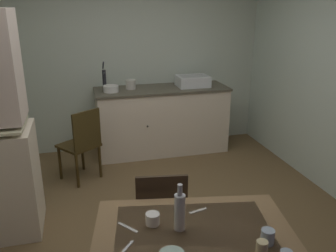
# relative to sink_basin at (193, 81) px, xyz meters

# --- Properties ---
(ground_plane) EXTENTS (5.25, 5.25, 0.00)m
(ground_plane) POSITION_rel_sink_basin_xyz_m (-0.91, -1.81, -1.01)
(ground_plane) COLOR brown
(wall_back) EXTENTS (4.08, 0.10, 2.67)m
(wall_back) POSITION_rel_sink_basin_xyz_m (-0.91, 0.37, 0.32)
(wall_back) COLOR beige
(wall_back) RESTS_ON ground
(counter_cabinet) EXTENTS (1.86, 0.64, 0.94)m
(counter_cabinet) POSITION_rel_sink_basin_xyz_m (-0.45, -0.00, -0.54)
(counter_cabinet) COLOR beige
(counter_cabinet) RESTS_ON ground
(sink_basin) EXTENTS (0.44, 0.34, 0.15)m
(sink_basin) POSITION_rel_sink_basin_xyz_m (0.00, 0.00, 0.00)
(sink_basin) COLOR silver
(sink_basin) RESTS_ON counter_cabinet
(hand_pump) EXTENTS (0.05, 0.27, 0.39)m
(hand_pump) POSITION_rel_sink_basin_xyz_m (-1.23, 0.05, 0.09)
(hand_pump) COLOR #232328
(hand_pump) RESTS_ON counter_cabinet
(mixing_bowl_counter) EXTENTS (0.20, 0.20, 0.09)m
(mixing_bowl_counter) POSITION_rel_sink_basin_xyz_m (-1.16, -0.05, -0.03)
(mixing_bowl_counter) COLOR white
(mixing_bowl_counter) RESTS_ON counter_cabinet
(stoneware_crock) EXTENTS (0.14, 0.14, 0.13)m
(stoneware_crock) POSITION_rel_sink_basin_xyz_m (-0.88, 0.06, -0.01)
(stoneware_crock) COLOR beige
(stoneware_crock) RESTS_ON counter_cabinet
(dining_table) EXTENTS (1.32, 0.96, 0.75)m
(dining_table) POSITION_rel_sink_basin_xyz_m (-0.97, -2.97, -0.36)
(dining_table) COLOR brown
(dining_table) RESTS_ON ground
(chair_far_side) EXTENTS (0.46, 0.46, 0.87)m
(chair_far_side) POSITION_rel_sink_basin_xyz_m (-1.03, -2.36, -0.54)
(chair_far_side) COLOR #372817
(chair_far_side) RESTS_ON ground
(chair_by_counter) EXTENTS (0.56, 0.56, 0.90)m
(chair_by_counter) POSITION_rel_sink_basin_xyz_m (-1.59, -0.66, -0.53)
(chair_by_counter) COLOR #3E2E12
(chair_by_counter) RESTS_ON ground
(teacup_mint) EXTENTS (0.09, 0.09, 0.07)m
(teacup_mint) POSITION_rel_sink_basin_xyz_m (-1.20, -2.85, -0.23)
(teacup_mint) COLOR white
(teacup_mint) RESTS_ON dining_table
(mug_dark) EXTENTS (0.08, 0.08, 0.09)m
(mug_dark) POSITION_rel_sink_basin_xyz_m (-0.61, -3.19, -0.22)
(mug_dark) COLOR #9EB2C6
(mug_dark) RESTS_ON dining_table
(mug_tall) EXTENTS (0.06, 0.06, 0.09)m
(mug_tall) POSITION_rel_sink_basin_xyz_m (-0.69, -3.28, -0.22)
(mug_tall) COLOR beige
(mug_tall) RESTS_ON dining_table
(glass_bottle) EXTENTS (0.07, 0.07, 0.30)m
(glass_bottle) POSITION_rel_sink_basin_xyz_m (-1.05, -2.94, -0.14)
(glass_bottle) COLOR #B7BCC1
(glass_bottle) RESTS_ON dining_table
(table_knife) EXTENTS (0.13, 0.15, 0.00)m
(table_knife) POSITION_rel_sink_basin_xyz_m (-1.40, -3.06, -0.26)
(table_knife) COLOR silver
(table_knife) RESTS_ON dining_table
(teaspoon_near_bowl) EXTENTS (0.11, 0.14, 0.00)m
(teaspoon_near_bowl) POSITION_rel_sink_basin_xyz_m (-1.35, -2.85, -0.26)
(teaspoon_near_bowl) COLOR beige
(teaspoon_near_bowl) RESTS_ON dining_table
(teaspoon_by_cup) EXTENTS (0.13, 0.05, 0.00)m
(teaspoon_by_cup) POSITION_rel_sink_basin_xyz_m (-0.88, -2.78, -0.26)
(teaspoon_by_cup) COLOR beige
(teaspoon_by_cup) RESTS_ON dining_table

